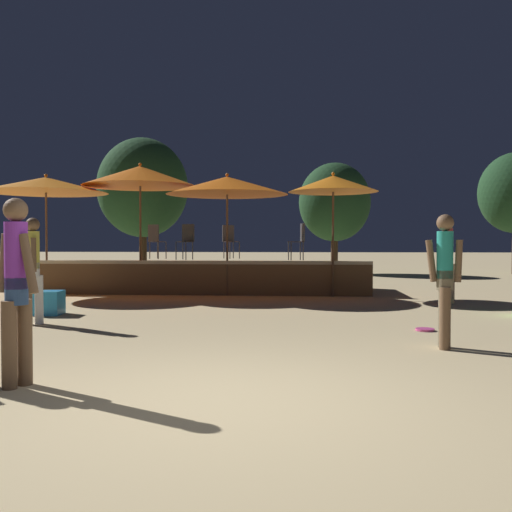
{
  "coord_description": "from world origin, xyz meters",
  "views": [
    {
      "loc": [
        0.64,
        -4.51,
        1.3
      ],
      "look_at": [
        0.0,
        4.03,
        1.07
      ],
      "focal_mm": 40.0,
      "sensor_mm": 36.0,
      "label": 1
    }
  ],
  "objects_px": {
    "bistro_chair_0": "(186,238)",
    "frisbee_disc": "(425,330)",
    "cube_seat_0": "(48,303)",
    "person_0": "(16,286)",
    "patio_umbrella_0": "(140,176)",
    "bistro_chair_2": "(230,238)",
    "patio_umbrella_2": "(333,184)",
    "patio_umbrella_1": "(227,186)",
    "patio_umbrella_3": "(46,185)",
    "person_2": "(33,267)",
    "background_tree_1": "(335,202)",
    "bistro_chair_1": "(299,238)",
    "person_1": "(447,256)",
    "person_4": "(445,278)",
    "bistro_chair_3": "(155,238)"
  },
  "relations": [
    {
      "from": "person_2",
      "to": "bistro_chair_2",
      "type": "height_order",
      "value": "bistro_chair_2"
    },
    {
      "from": "bistro_chair_2",
      "to": "background_tree_1",
      "type": "relative_size",
      "value": 0.2
    },
    {
      "from": "patio_umbrella_1",
      "to": "patio_umbrella_2",
      "type": "height_order",
      "value": "patio_umbrella_1"
    },
    {
      "from": "cube_seat_0",
      "to": "bistro_chair_3",
      "type": "bearing_deg",
      "value": 82.52
    },
    {
      "from": "cube_seat_0",
      "to": "patio_umbrella_2",
      "type": "bearing_deg",
      "value": 34.9
    },
    {
      "from": "bistro_chair_0",
      "to": "bistro_chair_1",
      "type": "height_order",
      "value": "same"
    },
    {
      "from": "patio_umbrella_2",
      "to": "bistro_chair_2",
      "type": "bearing_deg",
      "value": 144.26
    },
    {
      "from": "cube_seat_0",
      "to": "person_1",
      "type": "bearing_deg",
      "value": 17.07
    },
    {
      "from": "patio_umbrella_1",
      "to": "cube_seat_0",
      "type": "distance_m",
      "value": 5.17
    },
    {
      "from": "patio_umbrella_0",
      "to": "person_0",
      "type": "relative_size",
      "value": 1.92
    },
    {
      "from": "person_0",
      "to": "bistro_chair_3",
      "type": "relative_size",
      "value": 1.87
    },
    {
      "from": "bistro_chair_0",
      "to": "patio_umbrella_2",
      "type": "bearing_deg",
      "value": 8.43
    },
    {
      "from": "patio_umbrella_1",
      "to": "bistro_chair_2",
      "type": "bearing_deg",
      "value": 94.99
    },
    {
      "from": "patio_umbrella_3",
      "to": "person_0",
      "type": "height_order",
      "value": "patio_umbrella_3"
    },
    {
      "from": "bistro_chair_1",
      "to": "patio_umbrella_0",
      "type": "bearing_deg",
      "value": -100.26
    },
    {
      "from": "patio_umbrella_0",
      "to": "bistro_chair_2",
      "type": "distance_m",
      "value": 2.92
    },
    {
      "from": "patio_umbrella_0",
      "to": "person_1",
      "type": "distance_m",
      "value": 7.44
    },
    {
      "from": "patio_umbrella_3",
      "to": "bistro_chair_3",
      "type": "height_order",
      "value": "patio_umbrella_3"
    },
    {
      "from": "person_1",
      "to": "bistro_chair_1",
      "type": "distance_m",
      "value": 3.68
    },
    {
      "from": "bistro_chair_1",
      "to": "patio_umbrella_2",
      "type": "bearing_deg",
      "value": 34.64
    },
    {
      "from": "cube_seat_0",
      "to": "patio_umbrella_3",
      "type": "bearing_deg",
      "value": 114.71
    },
    {
      "from": "person_4",
      "to": "frisbee_disc",
      "type": "distance_m",
      "value": 1.6
    },
    {
      "from": "person_1",
      "to": "background_tree_1",
      "type": "bearing_deg",
      "value": -50.71
    },
    {
      "from": "person_1",
      "to": "person_0",
      "type": "bearing_deg",
      "value": 82.82
    },
    {
      "from": "person_2",
      "to": "patio_umbrella_1",
      "type": "bearing_deg",
      "value": -145.27
    },
    {
      "from": "bistro_chair_0",
      "to": "frisbee_disc",
      "type": "xyz_separation_m",
      "value": [
        4.67,
        -5.93,
        -1.35
      ]
    },
    {
      "from": "person_4",
      "to": "bistro_chair_2",
      "type": "distance_m",
      "value": 9.0
    },
    {
      "from": "patio_umbrella_0",
      "to": "frisbee_disc",
      "type": "bearing_deg",
      "value": -43.67
    },
    {
      "from": "person_0",
      "to": "frisbee_disc",
      "type": "xyz_separation_m",
      "value": [
        4.32,
        3.49,
        -0.89
      ]
    },
    {
      "from": "person_2",
      "to": "bistro_chair_1",
      "type": "distance_m",
      "value": 6.88
    },
    {
      "from": "patio_umbrella_0",
      "to": "patio_umbrella_2",
      "type": "xyz_separation_m",
      "value": [
        4.69,
        -0.49,
        -0.27
      ]
    },
    {
      "from": "person_0",
      "to": "bistro_chair_2",
      "type": "bearing_deg",
      "value": -158.21
    },
    {
      "from": "person_1",
      "to": "bistro_chair_2",
      "type": "distance_m",
      "value": 5.89
    },
    {
      "from": "bistro_chair_1",
      "to": "bistro_chair_0",
      "type": "bearing_deg",
      "value": -108.41
    },
    {
      "from": "patio_umbrella_3",
      "to": "bistro_chair_0",
      "type": "height_order",
      "value": "patio_umbrella_3"
    },
    {
      "from": "patio_umbrella_2",
      "to": "person_0",
      "type": "relative_size",
      "value": 1.72
    },
    {
      "from": "person_4",
      "to": "patio_umbrella_2",
      "type": "bearing_deg",
      "value": 16.7
    },
    {
      "from": "cube_seat_0",
      "to": "person_0",
      "type": "height_order",
      "value": "person_0"
    },
    {
      "from": "cube_seat_0",
      "to": "bistro_chair_0",
      "type": "distance_m",
      "value": 4.98
    },
    {
      "from": "cube_seat_0",
      "to": "bistro_chair_3",
      "type": "height_order",
      "value": "bistro_chair_3"
    },
    {
      "from": "patio_umbrella_1",
      "to": "patio_umbrella_3",
      "type": "distance_m",
      "value": 4.44
    },
    {
      "from": "frisbee_disc",
      "to": "patio_umbrella_2",
      "type": "bearing_deg",
      "value": 101.7
    },
    {
      "from": "patio_umbrella_1",
      "to": "frisbee_disc",
      "type": "relative_size",
      "value": 10.73
    },
    {
      "from": "patio_umbrella_3",
      "to": "bistro_chair_2",
      "type": "height_order",
      "value": "patio_umbrella_3"
    },
    {
      "from": "patio_umbrella_0",
      "to": "patio_umbrella_1",
      "type": "height_order",
      "value": "patio_umbrella_0"
    },
    {
      "from": "bistro_chair_3",
      "to": "bistro_chair_0",
      "type": "bearing_deg",
      "value": -176.35
    },
    {
      "from": "person_0",
      "to": "bistro_chair_2",
      "type": "xyz_separation_m",
      "value": [
        0.65,
        10.36,
        0.46
      ]
    },
    {
      "from": "bistro_chair_2",
      "to": "patio_umbrella_3",
      "type": "bearing_deg",
      "value": 163.18
    },
    {
      "from": "person_4",
      "to": "bistro_chair_1",
      "type": "height_order",
      "value": "bistro_chair_1"
    },
    {
      "from": "patio_umbrella_1",
      "to": "bistro_chair_3",
      "type": "xyz_separation_m",
      "value": [
        -2.06,
        1.31,
        -1.23
      ]
    }
  ]
}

